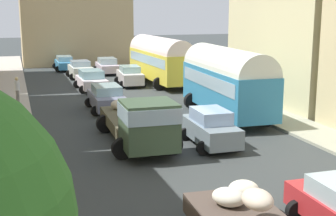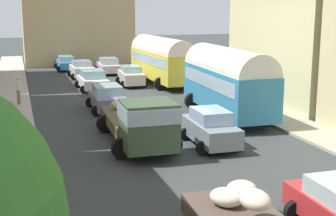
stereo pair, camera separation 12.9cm
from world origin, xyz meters
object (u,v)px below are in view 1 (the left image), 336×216
Objects in this scene: pedestrian_1 at (17,90)px; cargo_truck_1 at (141,121)px; car_1 at (91,80)px; car_7 at (107,66)px; car_0 at (107,98)px; car_3 at (64,63)px; parked_bus_1 at (160,58)px; car_2 at (80,69)px; car_5 at (211,128)px; car_6 at (130,76)px; parked_bus_0 at (227,79)px.

cargo_truck_1 is at bearing -65.93° from pedestrian_1.
car_1 is 1.02× the size of car_7.
car_1 is (0.29, 7.68, -0.02)m from car_0.
cargo_truck_1 reaches higher than car_0.
car_1 is at bearing -108.29° from car_7.
car_3 is (-0.71, 12.67, -0.04)m from car_1.
car_1 is (-5.85, -1.32, -1.35)m from parked_bus_1.
parked_bus_1 is at bearing 28.11° from pedestrian_1.
car_2 is 0.96× the size of car_5.
car_6 is (-2.56, -0.14, -1.31)m from parked_bus_1.
car_2 reaches higher than car_7.
car_1 is 2.29× the size of pedestrian_1.
car_0 is at bearing 108.70° from car_5.
parked_bus_0 is 19.13m from car_2.
pedestrian_1 is at bearing -139.14° from car_1.
pedestrian_1 reaches higher than car_5.
car_1 is 6.67m from car_2.
parked_bus_0 is at bearing -31.49° from car_0.
car_2 is at bearing 88.59° from car_0.
car_3 is at bearing 93.21° from car_1.
car_7 is at bearing 82.54° from cargo_truck_1.
cargo_truck_1 reaches higher than car_2.
car_2 is 1.98× the size of pedestrian_1.
parked_bus_1 is 1.28× the size of cargo_truck_1.
car_0 is 5.96m from pedestrian_1.
cargo_truck_1 is 3.20m from car_5.
car_0 is at bearing -29.88° from pedestrian_1.
pedestrian_1 is (-11.30, -6.04, -1.03)m from parked_bus_1.
parked_bus_0 reaches higher than car_6.
pedestrian_1 reaches higher than car_0.
car_6 is 7.61m from car_7.
car_6 is at bearing 19.82° from car_1.
parked_bus_1 reaches higher than car_1.
car_6 is at bearing 88.32° from car_5.
car_1 is at bearing -90.57° from car_2.
car_7 is (2.90, 8.79, -0.01)m from car_1.
parked_bus_0 reaches higher than car_2.
car_3 is 18.02m from pedestrian_1.
car_5 is at bearing -55.57° from pedestrian_1.
parked_bus_1 is 2.23× the size of car_3.
car_0 is at bearing -91.41° from car_2.
parked_bus_0 is at bearing 58.66° from car_5.
parked_bus_1 is 2.60× the size of car_2.
car_6 reaches higher than car_7.
cargo_truck_1 is 28.79m from car_3.
car_0 reaches higher than car_3.
parked_bus_0 is at bearing -62.69° from car_1.
cargo_truck_1 is 4.03× the size of pedestrian_1.
car_0 is 1.11× the size of car_5.
car_1 is (-5.93, 11.49, -1.41)m from parked_bus_0.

